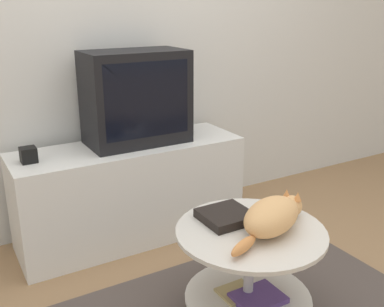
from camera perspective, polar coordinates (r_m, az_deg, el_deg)
name	(u,v)px	position (r m, az deg, el deg)	size (l,w,h in m)	color
wall_back	(118,18)	(2.86, -9.42, 16.66)	(8.00, 0.05, 2.60)	silver
tv_stand	(131,192)	(2.76, -7.76, -4.83)	(1.36, 0.44, 0.59)	silver
tv	(136,98)	(2.65, -7.12, 7.06)	(0.58, 0.33, 0.54)	black
speaker	(28,155)	(2.49, -20.06, -0.17)	(0.08, 0.08, 0.08)	black
coffee_table	(250,265)	(2.01, 7.33, -13.85)	(0.64, 0.64, 0.46)	#B2B2B7
dvd_box	(226,216)	(1.98, 4.33, -7.92)	(0.21, 0.20, 0.04)	black
cat	(273,216)	(1.90, 10.23, -7.81)	(0.50, 0.29, 0.14)	tan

